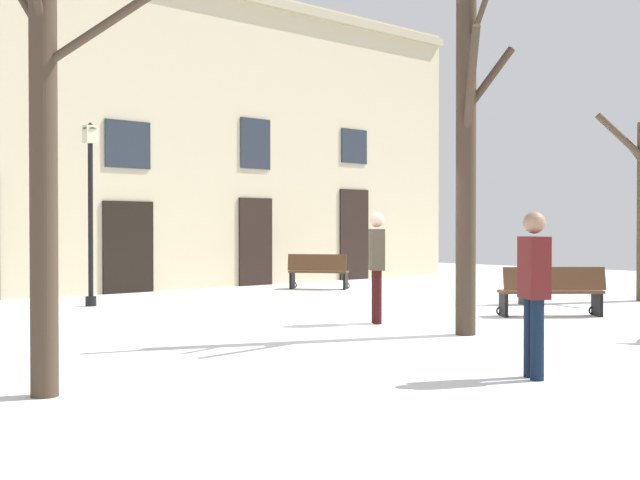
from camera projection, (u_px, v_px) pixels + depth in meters
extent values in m
plane|color=white|center=(393.00, 327.00, 12.83)|extent=(37.32, 37.32, 0.00)
cube|color=beige|center=(123.00, 127.00, 19.52)|extent=(23.32, 0.40, 8.08)
cube|color=black|center=(128.00, 247.00, 19.41)|extent=(1.34, 0.08, 2.23)
cube|color=#262D38|center=(128.00, 144.00, 19.37)|extent=(1.20, 0.06, 1.15)
cube|color=black|center=(255.00, 242.00, 21.97)|extent=(1.11, 0.08, 2.40)
cube|color=#262D38|center=(255.00, 144.00, 21.93)|extent=(1.00, 0.06, 1.38)
cube|color=black|center=(354.00, 235.00, 24.47)|extent=(1.17, 0.08, 2.75)
cube|color=#262D38|center=(354.00, 146.00, 24.43)|extent=(1.05, 0.06, 1.04)
cylinder|color=#423326|center=(43.00, 137.00, 7.48)|extent=(0.26, 0.26, 4.87)
cylinder|color=#423326|center=(104.00, 25.00, 7.33)|extent=(0.82, 1.09, 0.75)
cylinder|color=#4C3D2D|center=(622.00, 138.00, 17.23)|extent=(1.04, 0.82, 1.07)
cylinder|color=#4C3D2D|center=(634.00, 151.00, 17.81)|extent=(0.73, 0.98, 0.87)
cylinder|color=#423326|center=(466.00, 156.00, 11.80)|extent=(0.30, 0.30, 5.28)
cylinder|color=#423326|center=(489.00, 80.00, 11.77)|extent=(0.63, 0.60, 0.98)
cylinder|color=#423326|center=(478.00, 22.00, 11.54)|extent=(0.21, 0.60, 0.93)
cylinder|color=#423326|center=(471.00, 84.00, 11.29)|extent=(0.83, 0.85, 1.46)
cylinder|color=black|center=(91.00, 225.00, 16.15)|extent=(0.10, 0.10, 3.28)
cylinder|color=black|center=(91.00, 301.00, 16.17)|extent=(0.22, 0.22, 0.20)
cube|color=beige|center=(90.00, 135.00, 16.12)|extent=(0.24, 0.24, 0.36)
cone|color=black|center=(90.00, 126.00, 16.12)|extent=(0.30, 0.30, 0.14)
cylinder|color=#2D3D2D|center=(529.00, 283.00, 16.57)|extent=(0.42, 0.42, 0.88)
torus|color=black|center=(529.00, 261.00, 16.56)|extent=(0.45, 0.45, 0.04)
cube|color=#51331E|center=(550.00, 292.00, 14.31)|extent=(1.70, 1.52, 0.05)
cube|color=#51331E|center=(554.00, 279.00, 14.09)|extent=(1.49, 1.25, 0.41)
cube|color=black|center=(597.00, 304.00, 14.34)|extent=(0.31, 0.36, 0.44)
torus|color=black|center=(593.00, 311.00, 14.53)|extent=(0.15, 0.13, 0.17)
cube|color=black|center=(503.00, 304.00, 14.27)|extent=(0.31, 0.36, 0.44)
torus|color=black|center=(501.00, 311.00, 14.46)|extent=(0.15, 0.13, 0.17)
cube|color=#51331E|center=(319.00, 272.00, 20.68)|extent=(1.29, 1.50, 0.05)
cube|color=#51331E|center=(317.00, 262.00, 20.46)|extent=(1.00, 1.27, 0.42)
cube|color=black|center=(345.00, 281.00, 20.54)|extent=(0.37, 0.30, 0.45)
torus|color=black|center=(347.00, 286.00, 20.73)|extent=(0.13, 0.15, 0.17)
cube|color=black|center=(292.00, 280.00, 20.82)|extent=(0.37, 0.30, 0.45)
torus|color=black|center=(294.00, 285.00, 21.00)|extent=(0.13, 0.15, 0.17)
cylinder|color=#350F0F|center=(378.00, 297.00, 13.14)|extent=(0.14, 0.14, 0.88)
cylinder|color=#350F0F|center=(376.00, 296.00, 13.32)|extent=(0.14, 0.14, 0.88)
cube|color=#4C4233|center=(377.00, 250.00, 13.22)|extent=(0.40, 0.44, 0.68)
sphere|color=beige|center=(377.00, 220.00, 13.21)|extent=(0.24, 0.24, 0.24)
cylinder|color=black|center=(537.00, 340.00, 8.30)|extent=(0.14, 0.14, 0.84)
cylinder|color=black|center=(530.00, 337.00, 8.48)|extent=(0.14, 0.14, 0.84)
cube|color=#591919|center=(534.00, 268.00, 8.37)|extent=(0.39, 0.44, 0.65)
sphere|color=#9E755B|center=(534.00, 223.00, 8.37)|extent=(0.23, 0.23, 0.23)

